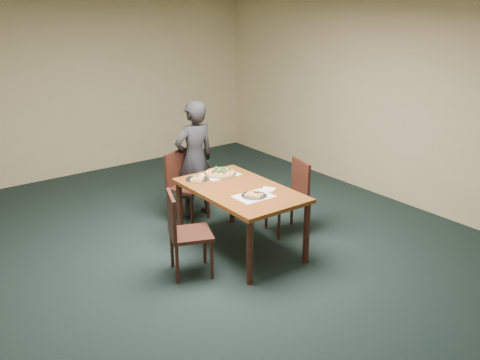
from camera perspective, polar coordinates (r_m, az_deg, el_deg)
ground at (r=5.99m, az=-0.94°, el=-8.79°), size 8.00×8.00×0.00m
room_shell at (r=5.39m, az=-1.04°, el=7.74°), size 8.00×8.00×8.00m
dining_table at (r=6.02m, az=0.00°, el=-1.72°), size 0.90×1.50×0.75m
chair_far at (r=6.93m, az=-6.07°, el=-0.20°), size 0.55×0.55×0.91m
chair_left at (r=5.57m, az=-6.09°, el=-5.25°), size 0.54×0.54×0.91m
chair_right at (r=6.57m, az=5.57°, el=-1.31°), size 0.51×0.51×0.91m
diner at (r=6.97m, az=-4.86°, el=2.19°), size 0.57×0.38×1.55m
placemat_main at (r=6.45m, az=-2.12°, el=0.60°), size 0.42×0.32×0.00m
placemat_near at (r=5.76m, az=1.49°, el=-1.75°), size 0.40×0.30×0.00m
pizza_pan at (r=6.44m, az=-2.12°, el=0.80°), size 0.39×0.39×0.07m
slice_plate_near at (r=5.75m, az=1.51°, el=-1.63°), size 0.28×0.28×0.06m
slice_plate_far at (r=6.28m, az=-4.59°, el=0.12°), size 0.28×0.28×0.06m
napkin at (r=5.96m, az=3.01°, el=-0.99°), size 0.19×0.19×0.01m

